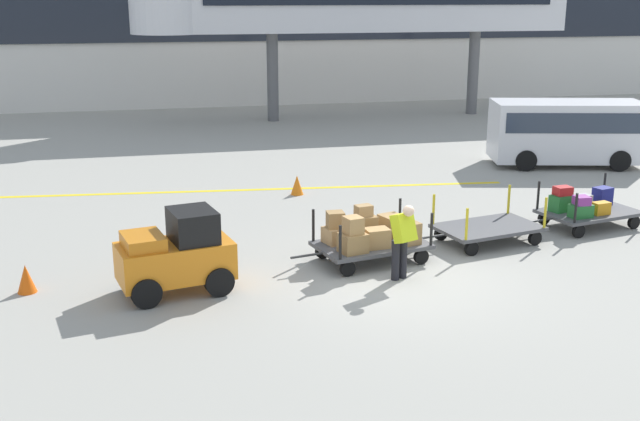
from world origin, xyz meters
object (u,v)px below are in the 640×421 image
(baggage_cart_lead, at_px, (370,236))
(shuttle_van, at_px, (567,128))
(baggage_cart_tail, at_px, (585,207))
(baggage_handler, at_px, (402,238))
(safety_cone_far, at_px, (297,185))
(safety_cone_near, at_px, (26,279))
(baggage_tug, at_px, (177,254))
(baggage_cart_middle, at_px, (488,228))

(baggage_cart_lead, relative_size, shuttle_van, 0.60)
(baggage_cart_lead, xyz_separation_m, baggage_cart_tail, (5.78, 1.24, -0.08))
(baggage_handler, bearing_deg, safety_cone_far, 95.79)
(safety_cone_near, bearing_deg, shuttle_van, 26.68)
(shuttle_van, xyz_separation_m, safety_cone_near, (-15.78, -7.93, -0.96))
(safety_cone_near, bearing_deg, safety_cone_far, 43.52)
(baggage_tug, distance_m, safety_cone_near, 2.91)
(shuttle_van, bearing_deg, baggage_cart_middle, -130.24)
(baggage_handler, relative_size, safety_cone_near, 2.84)
(baggage_cart_middle, height_order, shuttle_van, shuttle_van)
(baggage_handler, bearing_deg, baggage_cart_tail, 24.05)
(baggage_cart_tail, relative_size, safety_cone_near, 5.61)
(baggage_cart_tail, xyz_separation_m, shuttle_van, (3.16, 6.43, 0.75))
(safety_cone_near, bearing_deg, baggage_tug, -12.31)
(baggage_tug, relative_size, baggage_handler, 1.46)
(shuttle_van, relative_size, safety_cone_near, 9.30)
(baggage_tug, bearing_deg, safety_cone_near, 167.69)
(baggage_tug, relative_size, safety_cone_near, 4.15)
(safety_cone_near, bearing_deg, baggage_cart_tail, 6.79)
(baggage_cart_lead, bearing_deg, shuttle_van, 40.62)
(safety_cone_far, bearing_deg, safety_cone_near, -136.48)
(baggage_cart_middle, distance_m, baggage_handler, 3.26)
(baggage_cart_lead, bearing_deg, safety_cone_near, -177.81)
(baggage_cart_lead, xyz_separation_m, safety_cone_far, (-0.41, 5.85, -0.29))
(baggage_cart_tail, bearing_deg, baggage_tug, -167.85)
(shuttle_van, bearing_deg, safety_cone_far, -168.97)
(baggage_cart_middle, bearing_deg, baggage_cart_tail, 12.62)
(baggage_tug, xyz_separation_m, baggage_cart_middle, (7.00, 1.48, -0.41))
(baggage_cart_tail, bearing_deg, safety_cone_near, -173.21)
(baggage_cart_middle, distance_m, shuttle_van, 9.29)
(baggage_tug, xyz_separation_m, baggage_cart_lead, (4.04, 0.87, -0.19))
(shuttle_van, xyz_separation_m, safety_cone_far, (-9.35, -1.82, -0.96))
(baggage_handler, relative_size, shuttle_van, 0.31)
(baggage_tug, xyz_separation_m, shuttle_van, (12.98, 8.55, 0.48))
(baggage_cart_lead, bearing_deg, baggage_tug, -167.78)
(baggage_handler, height_order, safety_cone_far, baggage_handler)
(baggage_cart_middle, xyz_separation_m, safety_cone_far, (-3.37, 5.24, -0.07))
(baggage_tug, xyz_separation_m, safety_cone_near, (-2.81, 0.61, -0.48))
(baggage_cart_lead, relative_size, safety_cone_far, 5.61)
(baggage_cart_tail, distance_m, safety_cone_near, 12.72)
(shuttle_van, bearing_deg, baggage_handler, -134.22)
(baggage_tug, relative_size, baggage_cart_tail, 0.74)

